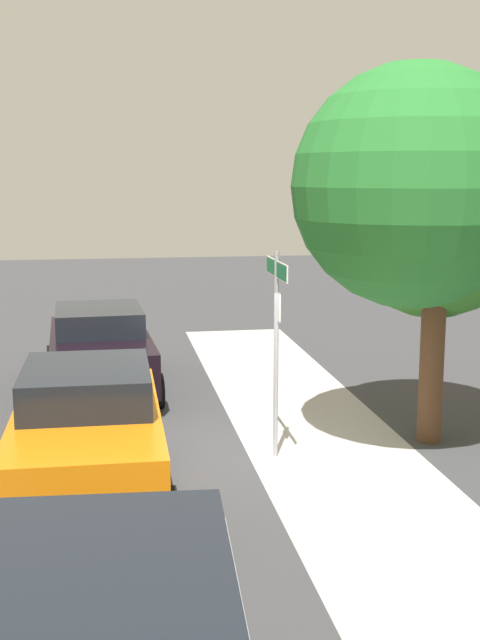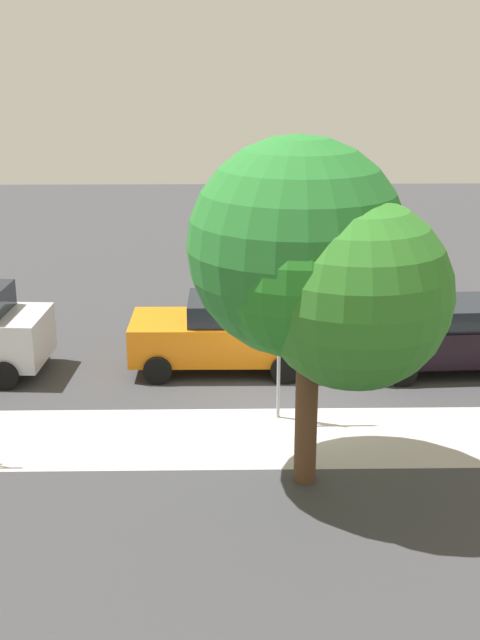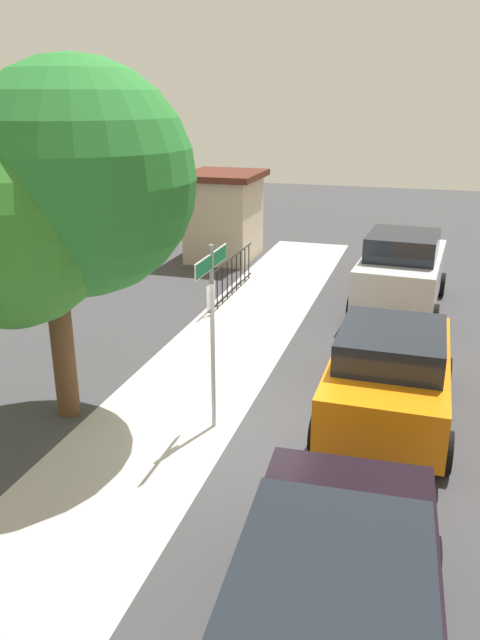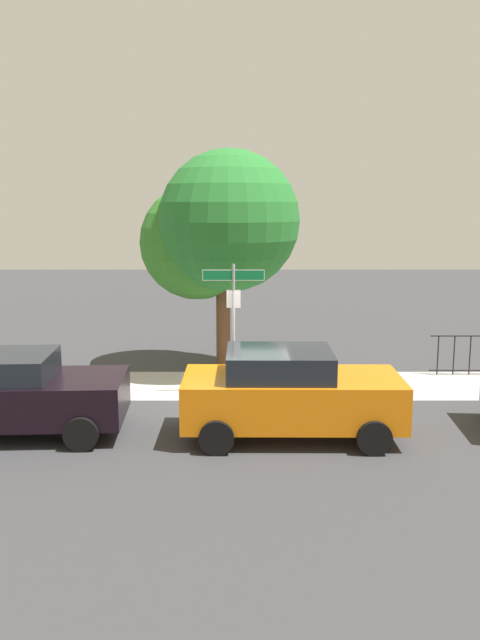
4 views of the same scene
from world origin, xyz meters
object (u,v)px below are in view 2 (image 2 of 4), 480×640
at_px(street_sign, 279,314).
at_px(car_orange, 224,332).
at_px(shade_tree, 315,266).
at_px(car_black, 458,334).

xyz_separation_m(street_sign, car_orange, (1.10, -2.75, -1.32)).
bearing_deg(car_orange, street_sign, 112.26).
height_order(street_sign, car_orange, street_sign).
relative_size(street_sign, shade_tree, 0.53).
distance_m(shade_tree, car_black, 7.03).
xyz_separation_m(car_black, car_orange, (5.42, -0.12, 0.04)).
height_order(street_sign, car_black, street_sign).
height_order(shade_tree, car_black, shade_tree).
distance_m(street_sign, car_black, 5.23).
xyz_separation_m(shade_tree, car_black, (-3.91, -5.04, -2.94)).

